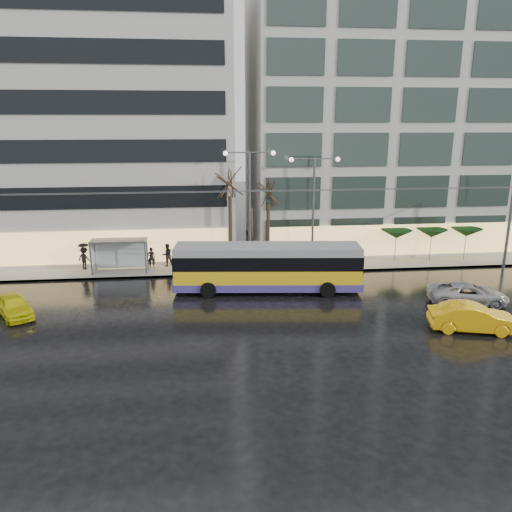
{
  "coord_description": "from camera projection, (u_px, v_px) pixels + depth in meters",
  "views": [
    {
      "loc": [
        -1.62,
        -27.1,
        11.31
      ],
      "look_at": [
        1.86,
        5.0,
        2.57
      ],
      "focal_mm": 35.0,
      "sensor_mm": 36.0,
      "label": 1
    }
  ],
  "objects": [
    {
      "name": "pedestrian_b",
      "position": [
        167.0,
        255.0,
        39.57
      ],
      "size": [
        1.08,
        0.97,
        1.82
      ],
      "color": "black",
      "rests_on": "sidewalk"
    },
    {
      "name": "taxi_a",
      "position": [
        14.0,
        306.0,
        29.76
      ],
      "size": [
        3.44,
        4.15,
        1.33
      ],
      "primitive_type": "imported",
      "rotation": [
        0.0,
        0.0,
        0.57
      ],
      "color": "#D9CF0B",
      "rests_on": "ground"
    },
    {
      "name": "bus_shelter",
      "position": [
        115.0,
        248.0,
        38.0
      ],
      "size": [
        4.2,
        1.6,
        2.51
      ],
      "color": "#595B60",
      "rests_on": "sidewalk"
    },
    {
      "name": "kerb",
      "position": [
        252.0,
        274.0,
        38.0
      ],
      "size": [
        80.0,
        0.1,
        0.15
      ],
      "primitive_type": "cube",
      "color": "slate",
      "rests_on": "ground"
    },
    {
      "name": "tree_a",
      "position": [
        230.0,
        179.0,
        37.89
      ],
      "size": [
        3.2,
        3.2,
        8.4
      ],
      "color": "black",
      "rests_on": "sidewalk"
    },
    {
      "name": "taxi_b",
      "position": [
        473.0,
        318.0,
        27.65
      ],
      "size": [
        4.95,
        2.77,
        1.55
      ],
      "primitive_type": "imported",
      "rotation": [
        0.0,
        0.0,
        1.31
      ],
      "color": "#FFB90D",
      "rests_on": "ground"
    },
    {
      "name": "parasol_a",
      "position": [
        396.0,
        234.0,
        40.5
      ],
      "size": [
        2.5,
        2.5,
        2.65
      ],
      "color": "#595B60",
      "rests_on": "sidewalk"
    },
    {
      "name": "building_left",
      "position": [
        32.0,
        123.0,
        42.79
      ],
      "size": [
        34.0,
        14.0,
        22.0
      ],
      "primitive_type": "cube",
      "color": "#BBB7B2",
      "rests_on": "sidewalk"
    },
    {
      "name": "trolleybus",
      "position": [
        267.0,
        269.0,
        33.99
      ],
      "size": [
        12.8,
        5.49,
        5.85
      ],
      "color": "yellow",
      "rests_on": "ground"
    },
    {
      "name": "sidewalk",
      "position": [
        246.0,
        257.0,
        42.75
      ],
      "size": [
        80.0,
        10.0,
        0.15
      ],
      "primitive_type": "cube",
      "color": "gray",
      "rests_on": "ground"
    },
    {
      "name": "tree_b",
      "position": [
        268.0,
        187.0,
        38.57
      ],
      "size": [
        3.2,
        3.2,
        7.7
      ],
      "color": "black",
      "rests_on": "sidewalk"
    },
    {
      "name": "parasol_b",
      "position": [
        432.0,
        233.0,
        40.82
      ],
      "size": [
        2.5,
        2.5,
        2.65
      ],
      "color": "#595B60",
      "rests_on": "sidewalk"
    },
    {
      "name": "pedestrian_a",
      "position": [
        151.0,
        250.0,
        38.89
      ],
      "size": [
        1.0,
        1.02,
        2.19
      ],
      "color": "black",
      "rests_on": "sidewalk"
    },
    {
      "name": "ground",
      "position": [
        234.0,
        321.0,
        29.13
      ],
      "size": [
        140.0,
        140.0,
        0.0
      ],
      "primitive_type": "plane",
      "color": "black",
      "rests_on": "ground"
    },
    {
      "name": "building_right",
      "position": [
        424.0,
        106.0,
        46.04
      ],
      "size": [
        32.0,
        14.0,
        25.0
      ],
      "primitive_type": "cube",
      "color": "#BBB7B2",
      "rests_on": "sidewalk"
    },
    {
      "name": "parasol_c",
      "position": [
        466.0,
        232.0,
        41.13
      ],
      "size": [
        2.5,
        2.5,
        2.65
      ],
      "color": "#595B60",
      "rests_on": "sidewalk"
    },
    {
      "name": "street_lamp_far",
      "position": [
        314.0,
        196.0,
        38.73
      ],
      "size": [
        3.96,
        0.36,
        8.53
      ],
      "color": "#595B60",
      "rests_on": "sidewalk"
    },
    {
      "name": "street_lamp_near",
      "position": [
        250.0,
        193.0,
        38.14
      ],
      "size": [
        3.96,
        0.36,
        9.03
      ],
      "color": "#595B60",
      "rests_on": "sidewalk"
    },
    {
      "name": "catenary",
      "position": [
        240.0,
        223.0,
        35.74
      ],
      "size": [
        42.24,
        5.12,
        7.0
      ],
      "color": "#595B60",
      "rests_on": "ground"
    },
    {
      "name": "sedan_silver",
      "position": [
        468.0,
        294.0,
        31.79
      ],
      "size": [
        5.27,
        3.19,
        1.37
      ],
      "primitive_type": "imported",
      "rotation": [
        0.0,
        0.0,
        1.37
      ],
      "color": "#A5A5AA",
      "rests_on": "ground"
    },
    {
      "name": "pedestrian_c",
      "position": [
        84.0,
        255.0,
        38.64
      ],
      "size": [
        1.32,
        1.12,
        2.11
      ],
      "color": "black",
      "rests_on": "sidewalk"
    }
  ]
}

